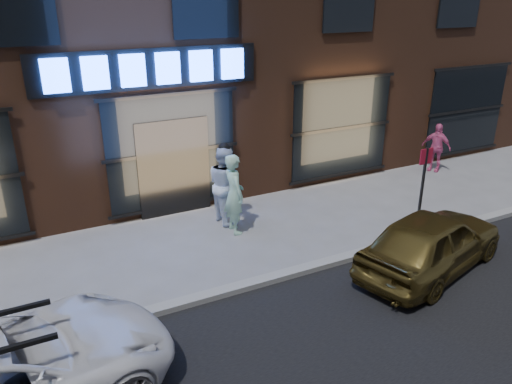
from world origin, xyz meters
TOP-DOWN VIEW (x-y plane):
  - ground at (0.00, 0.00)m, footprint 90.00×90.00m
  - curb at (0.00, 0.00)m, footprint 60.00×0.25m
  - man_bowtie at (0.87, 2.29)m, footprint 0.48×0.70m
  - man_cap at (0.92, 2.93)m, footprint 0.75×0.95m
  - passerby at (8.19, 3.33)m, footprint 0.73×0.95m
  - gold_sedan at (3.61, -1.05)m, footprint 3.96×2.44m
  - sign_post at (4.40, 0.11)m, footprint 0.34×0.07m

SIDE VIEW (x-z plane):
  - ground at x=0.00m, z-range 0.00..0.00m
  - curb at x=0.00m, z-range 0.00..0.12m
  - gold_sedan at x=3.61m, z-range 0.00..1.26m
  - passerby at x=8.19m, z-range 0.00..1.50m
  - man_bowtie at x=0.87m, z-range 0.00..1.88m
  - man_cap at x=0.92m, z-range 0.00..1.89m
  - sign_post at x=4.40m, z-range 0.22..2.36m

